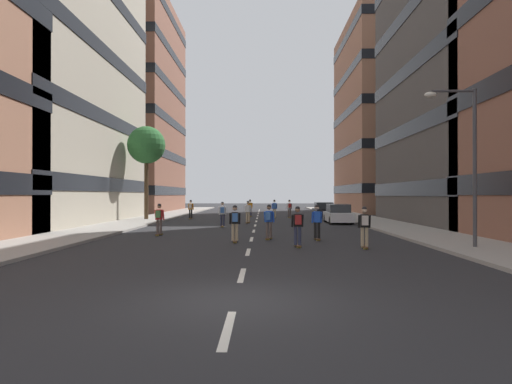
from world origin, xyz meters
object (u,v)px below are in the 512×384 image
skater_4 (191,208)px  skater_0 (269,219)px  skater_1 (235,221)px  skater_7 (289,207)px  skater_8 (159,217)px  parked_car_mid (338,215)px  skater_2 (298,224)px  skater_9 (250,207)px  streetlamp_right (466,149)px  skater_10 (222,213)px  street_tree_near (146,146)px  skater_6 (274,207)px  parked_car_near (323,211)px  skater_11 (248,211)px  skater_5 (317,221)px  skater_3 (365,225)px

skater_4 → skater_0: bearing=-69.3°
skater_1 → skater_7: same height
skater_8 → parked_car_mid: bearing=42.0°
skater_2 → skater_9: (-2.85, 26.15, -0.03)m
streetlamp_right → skater_1: streetlamp_right is taller
skater_4 → skater_10: 10.93m
street_tree_near → skater_6: 13.61m
parked_car_near → skater_11: size_ratio=2.47×
skater_2 → skater_11: bearing=99.7°
skater_7 → skater_11: 8.86m
skater_4 → skater_6: size_ratio=1.00×
streetlamp_right → skater_5: bearing=146.0°
skater_8 → street_tree_near: bearing=107.6°
parked_car_near → skater_9: (-7.29, 1.78, 0.29)m
street_tree_near → skater_0: 20.08m
parked_car_mid → skater_6: size_ratio=2.47×
parked_car_near → skater_8: size_ratio=2.47×
parked_car_mid → streetlamp_right: size_ratio=0.68×
parked_car_mid → skater_4: 14.11m
skater_1 → skater_3: size_ratio=1.00×
parked_car_near → skater_7: 3.41m
skater_0 → skater_8: size_ratio=1.00×
skater_5 → skater_8: bearing=164.3°
parked_car_mid → skater_8: size_ratio=2.47×
skater_5 → skater_8: (-8.48, 2.39, 0.03)m
skater_4 → skater_8: (1.00, -16.65, 0.00)m
skater_0 → skater_1: 2.17m
skater_7 → skater_9: same height
parked_car_mid → skater_8: (-11.72, -10.55, 0.32)m
skater_8 → skater_5: bearing=-15.7°
skater_5 → streetlamp_right: bearing=-34.0°
skater_4 → skater_10: bearing=-68.9°
skater_0 → skater_10: size_ratio=1.00×
street_tree_near → skater_6: street_tree_near is taller
parked_car_near → streetlamp_right: bearing=-84.6°
skater_7 → skater_10: bearing=-114.0°
parked_car_near → parked_car_mid: same height
skater_6 → skater_10: same height
parked_car_mid → skater_7: skater_7 is taller
streetlamp_right → skater_6: size_ratio=3.65×
parked_car_mid → skater_10: (-8.80, -4.10, 0.32)m
skater_4 → skater_11: size_ratio=1.00×
skater_6 → skater_11: same height
skater_3 → skater_5: bearing=115.3°
parked_car_mid → skater_10: 9.71m
streetlamp_right → skater_3: streetlamp_right is taller
skater_3 → skater_2: bearing=170.9°
skater_4 → skater_5: (9.48, -19.04, -0.03)m
street_tree_near → skater_4: street_tree_near is taller
skater_0 → skater_6: same height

